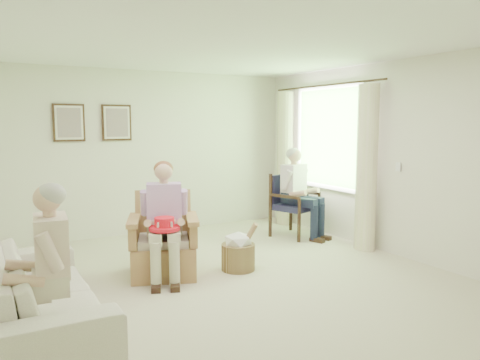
{
  "coord_description": "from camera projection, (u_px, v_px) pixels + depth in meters",
  "views": [
    {
      "loc": [
        -2.39,
        -4.5,
        1.78
      ],
      "look_at": [
        0.56,
        0.66,
        1.05
      ],
      "focal_mm": 35.0,
      "sensor_mm": 36.0,
      "label": 1
    }
  ],
  "objects": [
    {
      "name": "curtain_right",
      "position": [
        285.0,
        159.0,
        8.16
      ],
      "size": [
        0.34,
        0.34,
        2.3
      ],
      "primitive_type": "cylinder",
      "color": "beige",
      "rests_on": "ground"
    },
    {
      "name": "framed_print_left",
      "position": [
        69.0,
        123.0,
        6.83
      ],
      "size": [
        0.45,
        0.05,
        0.55
      ],
      "color": "#382114",
      "rests_on": "back_wall"
    },
    {
      "name": "floor",
      "position": [
        226.0,
        281.0,
        5.27
      ],
      "size": [
        5.5,
        5.5,
        0.0
      ],
      "primitive_type": "plane",
      "color": "#C1B59B",
      "rests_on": "ground"
    },
    {
      "name": "hatbox",
      "position": [
        238.0,
        251.0,
        5.67
      ],
      "size": [
        0.46,
        0.46,
        0.6
      ],
      "color": "tan",
      "rests_on": "ground"
    },
    {
      "name": "person_dark",
      "position": [
        298.0,
        186.0,
        7.24
      ],
      "size": [
        0.4,
        0.63,
        1.36
      ],
      "rotation": [
        0.0,
        0.0,
        0.35
      ],
      "color": "#181E35",
      "rests_on": "ground"
    },
    {
      "name": "window",
      "position": [
        328.0,
        135.0,
        7.33
      ],
      "size": [
        0.13,
        2.5,
        1.63
      ],
      "color": "#2D6B23",
      "rests_on": "right_wall"
    },
    {
      "name": "curtain_left",
      "position": [
        367.0,
        168.0,
        6.47
      ],
      "size": [
        0.34,
        0.34,
        2.3
      ],
      "primitive_type": "cylinder",
      "color": "beige",
      "rests_on": "ground"
    },
    {
      "name": "framed_print_right",
      "position": [
        117.0,
        123.0,
        7.17
      ],
      "size": [
        0.45,
        0.05,
        0.55
      ],
      "color": "#382114",
      "rests_on": "back_wall"
    },
    {
      "name": "person_sofa",
      "position": [
        47.0,
        260.0,
        3.55
      ],
      "size": [
        0.42,
        0.62,
        1.3
      ],
      "rotation": [
        0.0,
        0.0,
        -1.67
      ],
      "color": "beige",
      "rests_on": "ground"
    },
    {
      "name": "wicker_armchair",
      "position": [
        163.0,
        249.0,
        5.49
      ],
      "size": [
        0.76,
        0.75,
        0.97
      ],
      "rotation": [
        0.0,
        0.0,
        -0.36
      ],
      "color": "tan",
      "rests_on": "ground"
    },
    {
      "name": "person_wicker",
      "position": [
        166.0,
        213.0,
        5.33
      ],
      "size": [
        0.4,
        0.63,
        1.32
      ],
      "rotation": [
        0.0,
        0.0,
        -0.36
      ],
      "color": "beige",
      "rests_on": "ground"
    },
    {
      "name": "sofa",
      "position": [
        41.0,
        292.0,
        4.05
      ],
      "size": [
        2.23,
        0.87,
        0.65
      ],
      "primitive_type": "imported",
      "rotation": [
        0.0,
        0.0,
        1.57
      ],
      "color": "silver",
      "rests_on": "ground"
    },
    {
      "name": "right_wall",
      "position": [
        388.0,
        158.0,
        6.34
      ],
      "size": [
        0.04,
        5.5,
        2.6
      ],
      "primitive_type": "cube",
      "color": "silver",
      "rests_on": "ground"
    },
    {
      "name": "red_hat",
      "position": [
        164.0,
        225.0,
        5.13
      ],
      "size": [
        0.34,
        0.34,
        0.14
      ],
      "color": "red",
      "rests_on": "person_wicker"
    },
    {
      "name": "ceiling",
      "position": [
        225.0,
        45.0,
        4.96
      ],
      "size": [
        5.0,
        5.5,
        0.02
      ],
      "primitive_type": "cube",
      "color": "white",
      "rests_on": "back_wall"
    },
    {
      "name": "back_wall",
      "position": [
        145.0,
        153.0,
        7.49
      ],
      "size": [
        5.0,
        0.04,
        2.6
      ],
      "primitive_type": "cube",
      "color": "silver",
      "rests_on": "ground"
    },
    {
      "name": "wood_armchair",
      "position": [
        292.0,
        202.0,
        7.41
      ],
      "size": [
        0.62,
        0.59,
        0.96
      ],
      "rotation": [
        0.0,
        0.0,
        0.35
      ],
      "color": "black",
      "rests_on": "ground"
    },
    {
      "name": "front_wall",
      "position": [
        445.0,
        205.0,
        2.74
      ],
      "size": [
        5.0,
        0.04,
        2.6
      ],
      "primitive_type": "cube",
      "color": "silver",
      "rests_on": "ground"
    }
  ]
}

